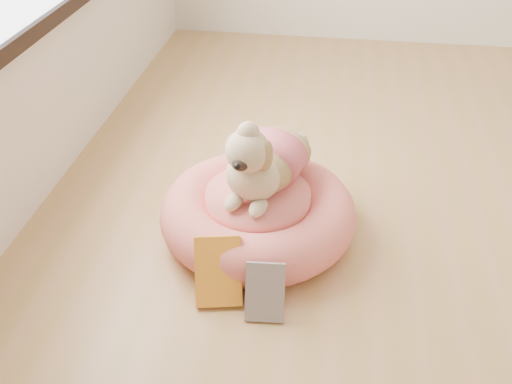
# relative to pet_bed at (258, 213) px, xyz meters

# --- Properties ---
(pet_bed) EXTENTS (0.74, 0.74, 0.19)m
(pet_bed) POSITION_rel_pet_bed_xyz_m (0.00, 0.00, 0.00)
(pet_bed) COLOR #DB5F55
(pet_bed) RESTS_ON floor
(dog) EXTENTS (0.43, 0.54, 0.35)m
(dog) POSITION_rel_pet_bed_xyz_m (0.01, 0.03, 0.27)
(dog) COLOR olive
(dog) RESTS_ON pet_bed
(book_yellow) EXTENTS (0.18, 0.18, 0.21)m
(book_yellow) POSITION_rel_pet_bed_xyz_m (-0.08, -0.35, 0.02)
(book_yellow) COLOR gold
(book_yellow) RESTS_ON floor
(book_white) EXTENTS (0.13, 0.11, 0.18)m
(book_white) POSITION_rel_pet_bed_xyz_m (0.08, -0.41, -0.00)
(book_white) COLOR silver
(book_white) RESTS_ON floor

